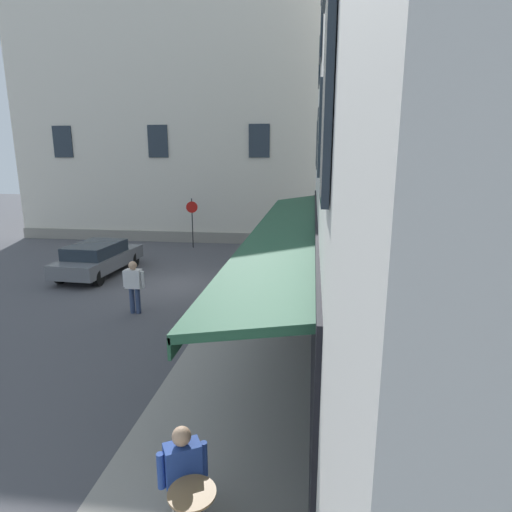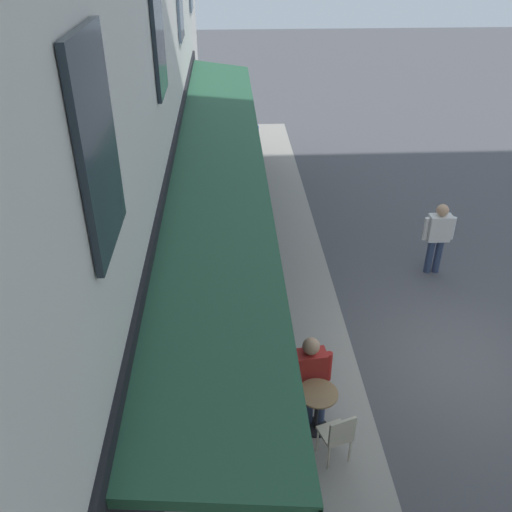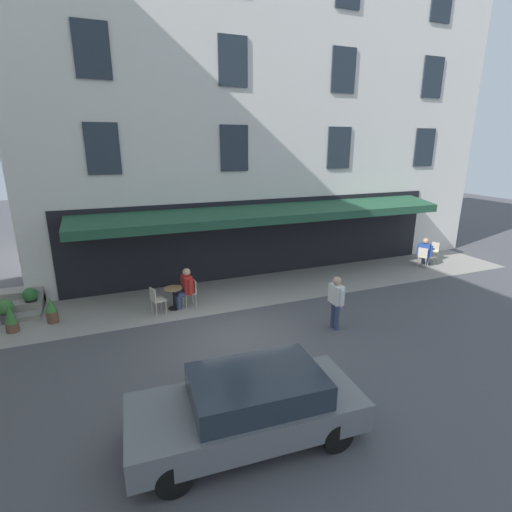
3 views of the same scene
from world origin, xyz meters
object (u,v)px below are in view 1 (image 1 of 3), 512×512
object	(u,v)px
cafe_chair_cream_kerbside	(181,471)
parked_car_grey	(98,258)
cafe_chair_cream_under_awning	(254,261)
cafe_table_mid_terrace	(257,266)
cafe_chair_cream_corner_left	(256,269)
potted_plant_by_steps	(299,245)
seated_patron_in_blue	(184,472)
no_parking_sign	(192,214)
seated_companion_in_red	(256,263)
potted_plant_under_sign	(274,249)
walking_pedestrian_in_white	(134,283)
cafe_table_near_entrance	(193,510)
potted_plant_entrance_right	(271,244)
potted_plant_mid_terrace	(287,244)

from	to	relation	value
cafe_chair_cream_kerbside	parked_car_grey	size ratio (longest dim) A/B	0.21
cafe_chair_cream_under_awning	parked_car_grey	world-z (taller)	parked_car_grey
cafe_table_mid_terrace	cafe_chair_cream_corner_left	world-z (taller)	cafe_chair_cream_corner_left
potted_plant_by_steps	cafe_table_mid_terrace	bearing A→B (deg)	161.12
cafe_chair_cream_kerbside	seated_patron_in_blue	xyz separation A→B (m)	(-0.19, -0.11, 0.16)
potted_plant_by_steps	no_parking_sign	bearing A→B (deg)	81.16
cafe_table_mid_terrace	seated_companion_in_red	size ratio (longest dim) A/B	0.55
parked_car_grey	cafe_chair_cream_kerbside	bearing A→B (deg)	-147.75
cafe_chair_cream_under_awning	seated_companion_in_red	distance (m)	1.06
potted_plant_under_sign	seated_patron_in_blue	bearing A→B (deg)	-179.24
cafe_table_mid_terrace	walking_pedestrian_in_white	distance (m)	5.35
cafe_table_near_entrance	cafe_chair_cream_under_awning	size ratio (longest dim) A/B	0.82
potted_plant_by_steps	potted_plant_entrance_right	bearing A→B (deg)	77.04
cafe_chair_cream_corner_left	potted_plant_mid_terrace	bearing A→B (deg)	-8.24
cafe_table_mid_terrace	cafe_chair_cream_corner_left	bearing A→B (deg)	-172.93
seated_patron_in_blue	potted_plant_mid_terrace	bearing A→B (deg)	-1.16
parked_car_grey	potted_plant_mid_terrace	bearing A→B (deg)	-54.00
cafe_table_near_entrance	parked_car_grey	world-z (taller)	parked_car_grey
no_parking_sign	potted_plant_entrance_right	size ratio (longest dim) A/B	2.98
walking_pedestrian_in_white	no_parking_sign	world-z (taller)	no_parking_sign
cafe_table_mid_terrace	seated_patron_in_blue	size ratio (longest dim) A/B	0.57
potted_plant_mid_terrace	cafe_chair_cream_under_awning	bearing A→B (deg)	166.07
cafe_table_near_entrance	parked_car_grey	size ratio (longest dim) A/B	0.17
walking_pedestrian_in_white	cafe_chair_cream_under_awning	bearing A→B (deg)	-31.71
cafe_chair_cream_corner_left	walking_pedestrian_in_white	world-z (taller)	walking_pedestrian_in_white
cafe_chair_cream_kerbside	cafe_table_mid_terrace	world-z (taller)	cafe_chair_cream_kerbside
cafe_chair_cream_corner_left	potted_plant_entrance_right	distance (m)	5.38
potted_plant_mid_terrace	cafe_table_mid_terrace	bearing A→B (deg)	169.89
parked_car_grey	seated_patron_in_blue	bearing A→B (deg)	-147.79
cafe_chair_cream_kerbside	cafe_chair_cream_under_awning	bearing A→B (deg)	3.18
cafe_table_mid_terrace	potted_plant_by_steps	xyz separation A→B (m)	(4.42, -1.51, -0.04)
cafe_chair_cream_kerbside	cafe_chair_cream_under_awning	size ratio (longest dim) A/B	1.00
cafe_chair_cream_under_awning	walking_pedestrian_in_white	size ratio (longest dim) A/B	0.55
no_parking_sign	walking_pedestrian_in_white	bearing A→B (deg)	-174.70
cafe_chair_cream_kerbside	potted_plant_entrance_right	bearing A→B (deg)	1.25
potted_plant_by_steps	seated_patron_in_blue	bearing A→B (deg)	176.58
walking_pedestrian_in_white	cafe_table_mid_terrace	bearing A→B (deg)	-36.95
walking_pedestrian_in_white	no_parking_sign	distance (m)	9.63
potted_plant_entrance_right	parked_car_grey	world-z (taller)	parked_car_grey
cafe_table_near_entrance	cafe_table_mid_terrace	xyz separation A→B (m)	(11.79, 0.77, 0.00)
cafe_chair_cream_under_awning	seated_patron_in_blue	xyz separation A→B (m)	(-12.03, -0.77, 0.16)
cafe_chair_cream_kerbside	potted_plant_under_sign	world-z (taller)	cafe_chair_cream_kerbside
potted_plant_entrance_right	walking_pedestrian_in_white	bearing A→B (deg)	159.81
cafe_chair_cream_kerbside	potted_plant_under_sign	xyz separation A→B (m)	(14.95, 0.09, -0.15)
potted_plant_entrance_right	potted_plant_by_steps	xyz separation A→B (m)	(-0.32, -1.41, 0.03)
seated_companion_in_red	potted_plant_by_steps	size ratio (longest dim) A/B	1.64
seated_patron_in_blue	potted_plant_by_steps	distance (m)	15.89
potted_plant_mid_terrace	cafe_chair_cream_corner_left	bearing A→B (deg)	171.76
cafe_chair_cream_under_awning	potted_plant_by_steps	xyz separation A→B (m)	(3.82, -1.71, -0.09)
cafe_chair_cream_under_awning	potted_plant_entrance_right	xyz separation A→B (m)	(4.15, -0.31, -0.12)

